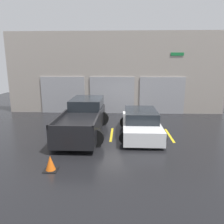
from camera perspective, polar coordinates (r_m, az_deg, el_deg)
ground_plane at (r=13.46m, az=0.29°, el=-3.14°), size 28.00×28.00×0.00m
shophouse_building at (r=16.24m, az=0.75°, el=9.89°), size 15.86×0.68×5.85m
pickup_truck at (r=11.76m, az=-7.40°, el=-1.56°), size 2.51×5.60×1.67m
sedan_white at (r=11.41m, az=7.48°, el=-2.99°), size 2.20×4.26×1.31m
parking_stripe_far_left at (r=12.05m, az=-14.65°, el=-5.47°), size 0.12×2.20×0.01m
parking_stripe_left at (r=11.54m, az=-0.11°, el=-5.87°), size 0.12×2.20×0.01m
parking_stripe_centre at (r=11.79m, az=14.76°, el=-5.89°), size 0.12×2.20×0.01m
traffic_cone at (r=8.11m, az=-15.79°, el=-12.86°), size 0.47×0.47×0.55m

